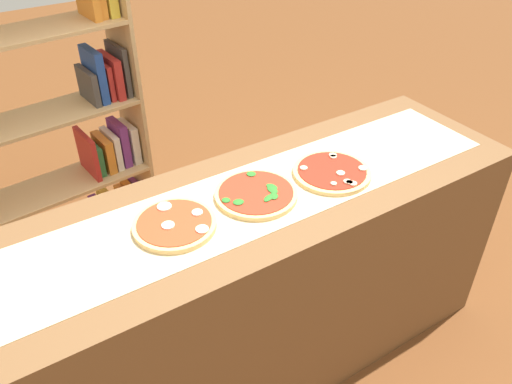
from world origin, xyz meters
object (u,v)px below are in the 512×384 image
object	(u,v)px
pizza_spinach_1	(256,194)
pizza_mushroom_2	(332,172)
bookshelf	(72,125)
pizza_mozzarella_0	(174,224)

from	to	relation	value
pizza_spinach_1	pizza_mushroom_2	bearing A→B (deg)	-5.92
pizza_mushroom_2	bookshelf	size ratio (longest dim) A/B	0.18
bookshelf	pizza_spinach_1	bearing A→B (deg)	-74.96
pizza_mozzarella_0	bookshelf	size ratio (longest dim) A/B	0.17
pizza_spinach_1	pizza_mushroom_2	size ratio (longest dim) A/B	1.00
pizza_mozzarella_0	pizza_spinach_1	world-z (taller)	pizza_mozzarella_0
pizza_mozzarella_0	bookshelf	distance (m)	1.20
pizza_mozzarella_0	pizza_spinach_1	size ratio (longest dim) A/B	0.93
bookshelf	pizza_mozzarella_0	bearing A→B (deg)	-89.31
pizza_mushroom_2	bookshelf	xyz separation A→B (m)	(-0.63, 1.22, -0.18)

